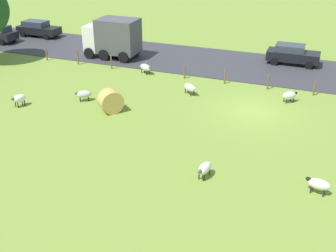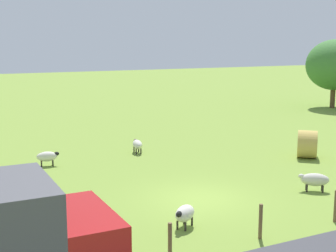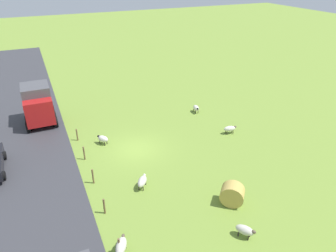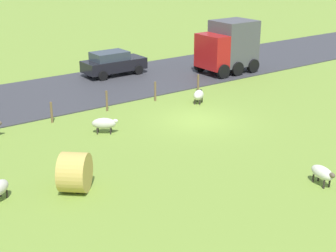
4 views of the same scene
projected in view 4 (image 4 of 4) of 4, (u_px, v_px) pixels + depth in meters
The scene contains 12 objects.
ground_plane at pixel (198, 121), 26.06m from camera, with size 160.00×160.00×0.00m, color olive.
road_strip at pixel (112, 84), 32.79m from camera, with size 8.00×80.00×0.06m, color #38383D.
sheep_1 at pixel (322, 173), 18.96m from camera, with size 1.22×0.67×0.75m.
sheep_4 at pixel (104, 123), 24.17m from camera, with size 1.12×1.26×0.77m.
sheep_6 at pixel (199, 95), 28.73m from camera, with size 1.01×1.10×0.77m.
hay_bale_0 at pixel (75, 172), 18.44m from camera, with size 1.49×1.49×1.00m, color tan.
fence_post_0 at pixel (198, 83), 30.97m from camera, with size 0.12×0.12×1.09m, color brown.
fence_post_1 at pixel (155, 91), 29.17m from camera, with size 0.12×0.12×1.15m, color brown.
fence_post_2 at pixel (107, 101), 27.39m from camera, with size 0.12×0.12×1.14m, color brown.
fence_post_3 at pixel (52, 112), 25.61m from camera, with size 0.12×0.12×1.09m, color brown.
truck_0 at pixel (228, 46), 35.12m from camera, with size 2.73×3.96×3.58m.
car_2 at pixel (113, 63), 34.62m from camera, with size 2.04×4.35×1.65m.
Camera 4 is at (-18.95, 15.74, 8.64)m, focal length 53.74 mm.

